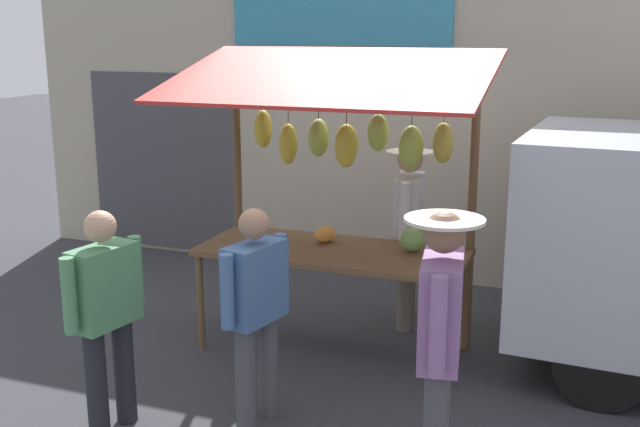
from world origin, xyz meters
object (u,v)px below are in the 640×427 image
Objects in this scene: vendor_with_sunhat at (408,222)px; shopper_in_striped_shirt at (256,304)px; market_stall at (338,166)px; shopper_with_shopping_bag at (440,331)px; shopper_with_ponytail at (106,308)px.

vendor_with_sunhat reaches higher than shopper_in_striped_shirt.
market_stall reaches higher than shopper_in_striped_shirt.
vendor_with_sunhat is at bearing 9.13° from shopper_with_shopping_bag.
shopper_with_shopping_bag is (-1.25, 1.82, -0.55)m from market_stall.
vendor_with_sunhat is at bearing -0.66° from shopper_in_striped_shirt.
vendor_with_sunhat reaches higher than shopper_with_ponytail.
shopper_with_shopping_bag is at bearing 124.40° from market_stall.
vendor_with_sunhat is 2.18m from shopper_in_striped_shirt.
shopper_with_ponytail is at bearing -36.45° from vendor_with_sunhat.
vendor_with_sunhat is at bearing -18.21° from shopper_with_ponytail.
vendor_with_sunhat is 1.08× the size of shopper_in_striped_shirt.
shopper_with_shopping_bag is 1.11× the size of shopper_with_ponytail.
shopper_with_shopping_bag reaches higher than shopper_with_ponytail.
shopper_in_striped_shirt is at bearing 87.29° from market_stall.
shopper_with_shopping_bag reaches higher than shopper_in_striped_shirt.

